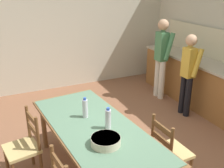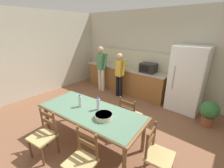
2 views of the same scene
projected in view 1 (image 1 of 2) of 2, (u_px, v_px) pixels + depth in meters
The scene contains 12 objects.
ground_plane at pixel (127, 163), 3.69m from camera, with size 8.32×8.32×0.00m, color brown.
wall_left at pixel (61, 26), 5.92m from camera, with size 0.12×5.20×2.90m, color beige.
kitchen_counter at pixel (202, 84), 5.25m from camera, with size 3.26×0.66×0.93m.
counter_splashback at pixel (220, 45), 5.09m from camera, with size 3.22×0.03×0.60m, color beige.
dining_table at pixel (95, 132), 3.17m from camera, with size 2.29×1.14×0.77m.
bottle_near_centre at pixel (85, 108), 3.31m from camera, with size 0.07×0.07×0.27m.
bottle_off_centre at pixel (108, 119), 3.06m from camera, with size 0.07×0.07×0.27m.
serving_bowl at pixel (106, 140), 2.78m from camera, with size 0.32×0.32×0.09m.
chair_side_near_left at pixel (24, 147), 3.31m from camera, with size 0.48×0.47×0.91m.
chair_side_far_right at pixel (169, 152), 3.21m from camera, with size 0.43×0.41×0.91m.
person_at_sink at pixel (162, 55), 5.48m from camera, with size 0.42×0.29×1.69m.
person_at_counter at pixel (188, 71), 4.76m from camera, with size 0.39×0.27×1.54m.
Camera 1 is at (2.66, -1.45, 2.40)m, focal length 42.00 mm.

